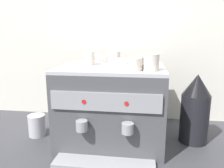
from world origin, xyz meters
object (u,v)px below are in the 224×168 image
Objects in this scene: ceramic_bowl_0 at (122,63)px; ceramic_bowl_2 at (141,60)px; espresso_machine at (112,104)px; milk_pitcher at (37,125)px; ceramic_cup_2 at (151,62)px; coffee_grinder at (195,109)px; ceramic_cup_0 at (137,62)px; ceramic_bowl_1 at (98,60)px; ceramic_cup_1 at (135,64)px; ceramic_cup_3 at (114,57)px; ceramic_cup_4 at (90,58)px.

ceramic_bowl_0 and ceramic_bowl_2 have the same top height.
espresso_machine is 0.49m from milk_pitcher.
coffee_grinder is (0.27, 0.17, -0.28)m from ceramic_cup_2.
ceramic_cup_0 is 0.32m from ceramic_bowl_1.
ceramic_bowl_0 is (-0.15, 0.12, -0.02)m from ceramic_cup_2.
espresso_machine is 0.36m from ceramic_cup_2.
ceramic_cup_1 is 0.48m from coffee_grinder.
ceramic_cup_2 is 0.96× the size of ceramic_cup_3.
ceramic_bowl_1 is 0.64m from coffee_grinder.
ceramic_cup_3 is 0.82× the size of milk_pitcher.
ceramic_bowl_0 is 0.95× the size of milk_pitcher.
ceramic_bowl_0 is (-0.08, 0.05, -0.01)m from ceramic_cup_0.
ceramic_cup_2 reaches higher than ceramic_cup_4.
ceramic_cup_0 is 0.86× the size of ceramic_bowl_1.
ceramic_bowl_2 reaches higher than coffee_grinder.
espresso_machine is 0.32m from ceramic_cup_1.
espresso_machine is 0.30m from ceramic_bowl_1.
milk_pitcher is (-0.62, -0.15, -0.40)m from ceramic_bowl_2.
ceramic_cup_2 is (0.21, -0.13, 0.26)m from espresso_machine.
milk_pitcher is (-0.34, -0.03, -0.41)m from ceramic_cup_4.
milk_pitcher is at bearing 167.51° from ceramic_cup_1.
ceramic_cup_2 reaches higher than ceramic_bowl_2.
ceramic_cup_1 is 0.83× the size of ceramic_cup_2.
ceramic_bowl_1 is at bearing 129.65° from ceramic_cup_1.
milk_pitcher is at bearing -175.72° from ceramic_cup_4.
ceramic_bowl_0 is 0.66m from milk_pitcher.
coffee_grinder is (0.47, -0.07, -0.28)m from ceramic_cup_3.
coffee_grinder is at bearing -7.94° from ceramic_cup_3.
ceramic_cup_1 is 0.08m from ceramic_cup_2.
ceramic_cup_4 reaches higher than ceramic_bowl_1.
ceramic_cup_1 is 0.21× the size of coffee_grinder.
ceramic_cup_2 is 0.42m from ceramic_bowl_1.
ceramic_bowl_1 is (-0.24, 0.29, -0.02)m from ceramic_cup_1.
ceramic_bowl_2 is (0.27, -0.01, 0.00)m from ceramic_bowl_1.
ceramic_cup_1 is 0.79× the size of ceramic_cup_3.
ceramic_cup_3 is at bearing 129.70° from ceramic_cup_0.
ceramic_cup_0 is 0.23× the size of coffee_grinder.
ceramic_cup_0 reaches higher than ceramic_cup_1.
ceramic_bowl_2 is 0.31× the size of coffee_grinder.
ceramic_cup_2 is 0.32m from ceramic_cup_3.
ceramic_cup_4 is 0.19m from ceramic_bowl_0.
ceramic_cup_2 is 0.43m from coffee_grinder.
ceramic_bowl_2 is (0.10, 0.14, 0.00)m from ceramic_bowl_0.
ceramic_cup_1 is at bearing -62.66° from ceramic_bowl_0.
coffee_grinder is 3.04× the size of milk_pitcher.
ceramic_bowl_0 is at bearing -173.02° from coffee_grinder.
ceramic_cup_4 is (-0.27, 0.07, 0.01)m from ceramic_cup_0.
ceramic_cup_2 is at bearing 9.86° from ceramic_cup_1.
ceramic_cup_2 reaches higher than ceramic_cup_1.
ceramic_cup_3 is at bearing 172.06° from coffee_grinder.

